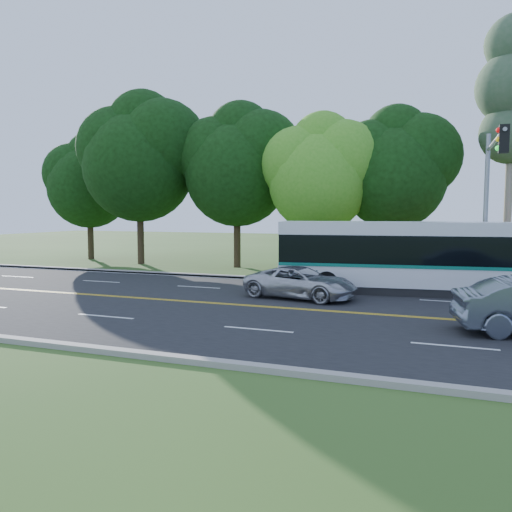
% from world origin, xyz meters
% --- Properties ---
extents(ground, '(120.00, 120.00, 0.00)m').
position_xyz_m(ground, '(0.00, 0.00, 0.00)').
color(ground, '#33531B').
rests_on(ground, ground).
extents(road, '(60.00, 14.00, 0.02)m').
position_xyz_m(road, '(0.00, 0.00, 0.01)').
color(road, black).
rests_on(road, ground).
extents(curb_north, '(60.00, 0.30, 0.15)m').
position_xyz_m(curb_north, '(0.00, 7.15, 0.07)').
color(curb_north, '#9B958C').
rests_on(curb_north, ground).
extents(curb_south, '(60.00, 0.30, 0.15)m').
position_xyz_m(curb_south, '(0.00, -7.15, 0.07)').
color(curb_south, '#9B958C').
rests_on(curb_south, ground).
extents(grass_verge, '(60.00, 4.00, 0.10)m').
position_xyz_m(grass_verge, '(0.00, 9.00, 0.05)').
color(grass_verge, '#33531B').
rests_on(grass_verge, ground).
extents(lane_markings, '(57.60, 13.82, 0.00)m').
position_xyz_m(lane_markings, '(-0.09, 0.00, 0.02)').
color(lane_markings, gold).
rests_on(lane_markings, road).
extents(tree_row, '(44.70, 9.10, 13.84)m').
position_xyz_m(tree_row, '(-5.15, 12.13, 6.73)').
color(tree_row, black).
rests_on(tree_row, ground).
extents(bougainvillea_hedge, '(9.50, 2.25, 1.50)m').
position_xyz_m(bougainvillea_hedge, '(7.18, 8.15, 0.72)').
color(bougainvillea_hedge, '#A40D24').
rests_on(bougainvillea_hedge, ground).
extents(traffic_signal, '(0.42, 6.10, 7.00)m').
position_xyz_m(traffic_signal, '(6.49, 5.40, 4.67)').
color(traffic_signal, gray).
rests_on(traffic_signal, ground).
extents(transit_bus, '(12.04, 3.87, 3.10)m').
position_xyz_m(transit_bus, '(3.67, 5.29, 1.55)').
color(transit_bus, white).
rests_on(transit_bus, road).
extents(suv, '(4.93, 2.96, 1.28)m').
position_xyz_m(suv, '(-0.73, 2.28, 0.66)').
color(suv, silver).
rests_on(suv, road).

